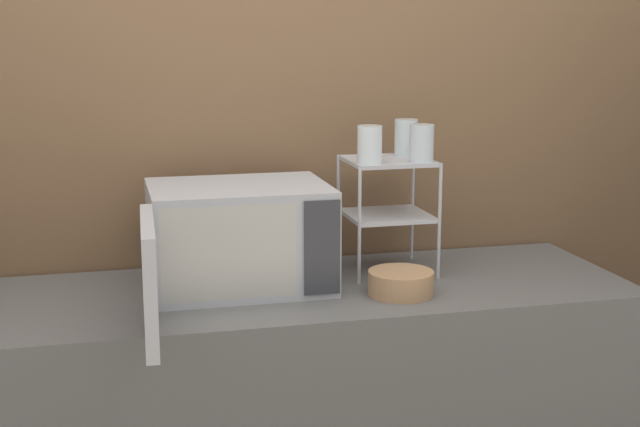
{
  "coord_description": "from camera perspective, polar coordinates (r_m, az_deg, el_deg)",
  "views": [
    {
      "loc": [
        -0.51,
        -2.02,
        1.6
      ],
      "look_at": [
        0.08,
        0.34,
        1.09
      ],
      "focal_mm": 50.0,
      "sensor_mm": 36.0,
      "label": 1
    }
  ],
  "objects": [
    {
      "name": "microwave",
      "position": [
        2.46,
        -5.46,
        -1.59
      ],
      "size": [
        0.54,
        0.75,
        0.29
      ],
      "color": "#ADADB2",
      "rests_on": "counter"
    },
    {
      "name": "glass_front_right",
      "position": [
        2.55,
        6.52,
        4.5
      ],
      "size": [
        0.07,
        0.07,
        0.11
      ],
      "color": "silver",
      "rests_on": "dish_rack"
    },
    {
      "name": "bowl",
      "position": [
        2.43,
        5.19,
        -4.47
      ],
      "size": [
        0.18,
        0.18,
        0.07
      ],
      "color": "#AD7F56",
      "rests_on": "counter"
    },
    {
      "name": "glass_front_left",
      "position": [
        2.51,
        3.19,
        4.43
      ],
      "size": [
        0.07,
        0.07,
        0.11
      ],
      "color": "silver",
      "rests_on": "dish_rack"
    },
    {
      "name": "wall_back",
      "position": [
        2.75,
        -3.27,
        5.52
      ],
      "size": [
        8.0,
        0.06,
        2.6
      ],
      "color": "brown",
      "rests_on": "ground_plane"
    },
    {
      "name": "glass_back_right",
      "position": [
        2.69,
        5.53,
        4.89
      ],
      "size": [
        0.07,
        0.07,
        0.11
      ],
      "color": "silver",
      "rests_on": "dish_rack"
    },
    {
      "name": "dish_rack",
      "position": [
        2.62,
        4.35,
        1.46
      ],
      "size": [
        0.25,
        0.24,
        0.34
      ],
      "color": "#B2B2B7",
      "rests_on": "counter"
    }
  ]
}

